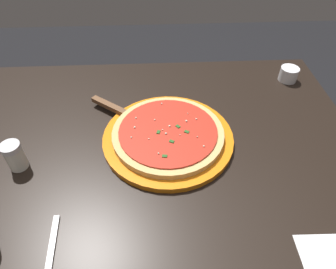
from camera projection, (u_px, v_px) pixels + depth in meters
The scene contains 7 objects.
restaurant_table at pixel (154, 185), 0.86m from camera, with size 1.11×0.89×0.77m.
serving_plate at pixel (168, 138), 0.80m from camera, with size 0.34×0.34×0.02m, color orange.
pizza at pixel (168, 133), 0.78m from camera, with size 0.29×0.29×0.02m.
pizza_server at pixel (120, 112), 0.85m from camera, with size 0.20×0.17×0.01m.
cup_small_sauce at pixel (289, 74), 0.99m from camera, with size 0.06×0.06×0.05m, color silver.
fork at pixel (49, 266), 0.56m from camera, with size 0.03×0.19×0.00m.
parmesan_shaker at pixel (15, 156), 0.71m from camera, with size 0.05×0.05×0.07m.
Camera 1 is at (-0.01, 0.52, 1.33)m, focal length 32.11 mm.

